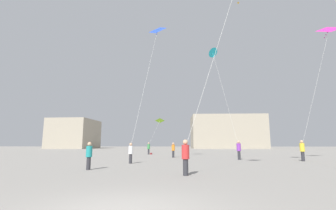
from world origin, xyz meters
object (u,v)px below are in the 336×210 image
(person_in_red, at_px, (186,156))
(person_in_teal, at_px, (89,154))
(handbag_beside_flyer, at_px, (151,154))
(person_in_purple, at_px, (239,149))
(kite_cyan_diamond, at_px, (213,53))
(person_in_yellow, at_px, (302,150))
(building_centre_hall, at_px, (226,132))
(person_in_orange, at_px, (173,149))
(kite_lime_delta, at_px, (160,121))
(building_left_hall, at_px, (74,134))
(person_in_green, at_px, (149,148))
(person_in_white, at_px, (131,152))
(kite_magenta_delta, at_px, (329,31))
(kite_cobalt_delta, at_px, (157,31))

(person_in_red, relative_size, person_in_teal, 1.06)
(person_in_red, height_order, handbag_beside_flyer, person_in_red)
(person_in_purple, xyz_separation_m, kite_cyan_diamond, (-2.33, -1.06, 9.46))
(person_in_yellow, bearing_deg, building_centre_hall, 82.76)
(person_in_teal, relative_size, person_in_orange, 0.96)
(kite_lime_delta, distance_m, building_left_hall, 53.44)
(person_in_green, height_order, person_in_yellow, person_in_yellow)
(kite_cyan_diamond, xyz_separation_m, handbag_beside_flyer, (-7.76, 12.36, -10.34))
(person_in_white, distance_m, building_left_hall, 72.03)
(person_in_teal, relative_size, kite_magenta_delta, 0.15)
(person_in_yellow, bearing_deg, person_in_white, -169.90)
(person_in_purple, bearing_deg, kite_cobalt_delta, 171.23)
(kite_magenta_delta, relative_size, kite_lime_delta, 1.65)
(person_in_red, distance_m, building_centre_hall, 76.99)
(person_in_white, height_order, handbag_beside_flyer, person_in_white)
(person_in_yellow, height_order, building_centre_hall, building_centre_hall)
(kite_cyan_diamond, bearing_deg, kite_cobalt_delta, 178.80)
(person_in_green, relative_size, person_in_orange, 1.04)
(person_in_green, bearing_deg, kite_cyan_diamond, 130.65)
(person_in_purple, relative_size, building_centre_hall, 0.07)
(kite_cobalt_delta, bearing_deg, person_in_teal, -108.75)
(kite_lime_delta, distance_m, building_centre_hall, 50.11)
(person_in_teal, xyz_separation_m, kite_cyan_diamond, (8.63, 8.69, 9.57))
(person_in_yellow, bearing_deg, kite_cobalt_delta, 173.80)
(person_in_purple, relative_size, person_in_orange, 1.09)
(person_in_teal, bearing_deg, kite_cobalt_delta, 125.03)
(person_in_purple, relative_size, person_in_teal, 1.13)
(kite_cyan_diamond, relative_size, kite_lime_delta, 1.49)
(kite_cobalt_delta, relative_size, building_centre_hall, 0.49)
(person_in_teal, bearing_deg, building_left_hall, 169.59)
(kite_cyan_diamond, height_order, building_centre_hall, building_centre_hall)
(person_in_white, bearing_deg, person_in_yellow, 135.66)
(person_in_orange, xyz_separation_m, building_left_hall, (-37.27, 54.62, 4.12))
(person_in_red, bearing_deg, person_in_white, 130.76)
(person_in_red, bearing_deg, person_in_teal, 168.06)
(person_in_red, bearing_deg, kite_magenta_delta, 43.46)
(kite_cyan_diamond, bearing_deg, person_in_white, -150.75)
(kite_cyan_diamond, bearing_deg, person_in_teal, -134.79)
(person_in_green, height_order, kite_magenta_delta, kite_magenta_delta)
(person_in_teal, distance_m, building_centre_hall, 76.22)
(person_in_green, bearing_deg, person_in_yellow, 147.49)
(kite_lime_delta, bearing_deg, kite_magenta_delta, -49.97)
(handbag_beside_flyer, bearing_deg, building_left_hall, 125.73)
(kite_lime_delta, distance_m, kite_cobalt_delta, 19.70)
(person_in_yellow, bearing_deg, kite_lime_delta, 124.79)
(person_in_white, height_order, person_in_teal, person_in_teal)
(person_in_yellow, xyz_separation_m, building_left_hall, (-48.93, 59.86, 4.02))
(kite_lime_delta, xyz_separation_m, building_centre_hall, (19.64, 46.10, 0.24))
(person_in_teal, xyz_separation_m, building_left_hall, (-32.83, 67.89, 4.15))
(kite_magenta_delta, xyz_separation_m, kite_lime_delta, (-17.10, 20.36, -5.98))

